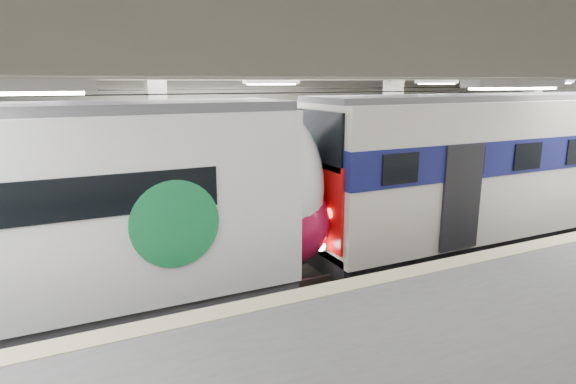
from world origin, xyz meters
TOP-DOWN VIEW (x-y plane):
  - station_hall at (0.00, -1.74)m, footprint 36.00×24.00m
  - modern_emu at (-5.96, -0.00)m, footprint 14.17×2.93m
  - older_rer at (7.28, 0.00)m, footprint 13.97×3.08m
  - far_train at (-2.34, 5.50)m, footprint 13.16×3.29m

SIDE VIEW (x-z plane):
  - far_train at x=-2.34m, z-range 0.07..4.28m
  - modern_emu at x=-5.96m, z-range -0.04..4.52m
  - older_rer at x=7.28m, z-range 0.11..4.70m
  - station_hall at x=0.00m, z-range 0.37..6.12m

